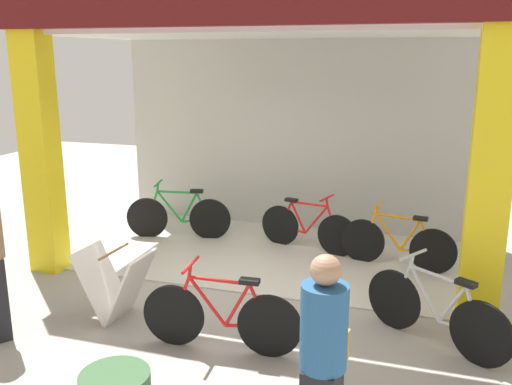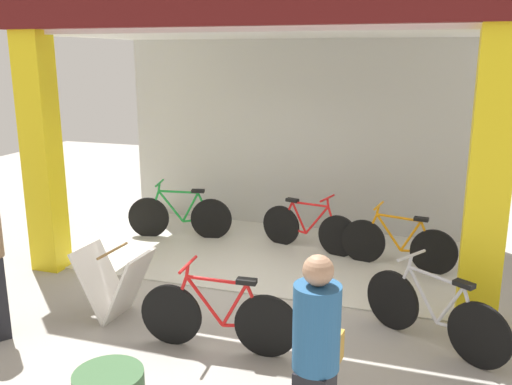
{
  "view_description": "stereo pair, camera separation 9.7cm",
  "coord_description": "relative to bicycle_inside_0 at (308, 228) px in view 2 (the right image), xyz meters",
  "views": [
    {
      "loc": [
        2.2,
        -6.21,
        2.98
      ],
      "look_at": [
        0.0,
        0.75,
        1.15
      ],
      "focal_mm": 39.01,
      "sensor_mm": 36.0,
      "label": 1
    },
    {
      "loc": [
        2.29,
        -6.18,
        2.98
      ],
      "look_at": [
        0.0,
        0.75,
        1.15
      ],
      "focal_mm": 39.01,
      "sensor_mm": 36.0,
      "label": 2
    }
  ],
  "objects": [
    {
      "name": "sandwich_board_sign",
      "position": [
        -1.61,
        -2.9,
        0.05
      ],
      "size": [
        0.83,
        0.6,
        0.83
      ],
      "color": "silver",
      "rests_on": "ground"
    },
    {
      "name": "shop_facade",
      "position": [
        -0.49,
        -0.28,
        1.84
      ],
      "size": [
        6.29,
        3.31,
        4.11
      ],
      "color": "beige",
      "rests_on": "ground"
    },
    {
      "name": "bicycle_parked_0",
      "position": [
        1.89,
        -2.45,
        0.01
      ],
      "size": [
        1.45,
        0.95,
        0.93
      ],
      "color": "black",
      "rests_on": "ground"
    },
    {
      "name": "ground_plane",
      "position": [
        -0.49,
        -1.84,
        -0.36
      ],
      "size": [
        20.17,
        20.17,
        0.0
      ],
      "primitive_type": "plane",
      "color": "#9E9991",
      "rests_on": "ground"
    },
    {
      "name": "bicycle_inside_0",
      "position": [
        0.0,
        0.0,
        0.0
      ],
      "size": [
        1.59,
        0.52,
        0.9
      ],
      "color": "black",
      "rests_on": "ground"
    },
    {
      "name": "bicycle_inside_2",
      "position": [
        1.37,
        -0.33,
        0.0
      ],
      "size": [
        1.63,
        0.45,
        0.9
      ],
      "color": "black",
      "rests_on": "ground"
    },
    {
      "name": "pedestrian_0",
      "position": [
        1.11,
        -4.58,
        0.5
      ],
      "size": [
        0.36,
        0.65,
        1.68
      ],
      "color": "black",
      "rests_on": "ground"
    },
    {
      "name": "bicycle_inside_1",
      "position": [
        -2.15,
        -0.08,
        0.02
      ],
      "size": [
        1.69,
        0.53,
        0.95
      ],
      "color": "black",
      "rests_on": "ground"
    },
    {
      "name": "bicycle_parked_1",
      "position": [
        -0.2,
        -3.22,
        0.01
      ],
      "size": [
        1.68,
        0.46,
        0.93
      ],
      "color": "black",
      "rests_on": "ground"
    }
  ]
}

